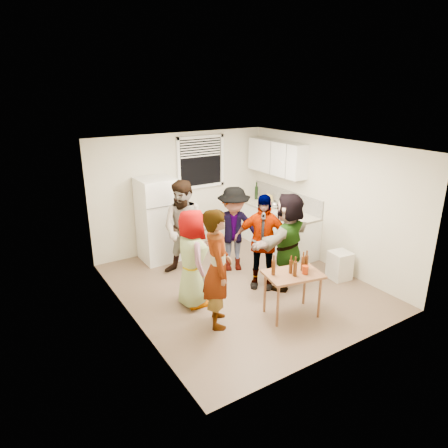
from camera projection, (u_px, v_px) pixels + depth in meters
room at (241, 286)px, 7.16m from camera, size 4.00×4.50×2.50m
window at (201, 162)px, 8.55m from camera, size 1.12×0.10×1.06m
refrigerator at (158, 220)px, 8.01m from camera, size 0.70×0.70×1.70m
counter_lower at (275, 228)px, 8.80m from camera, size 0.60×2.20×0.86m
countertop at (276, 208)px, 8.65m from camera, size 0.64×2.22×0.04m
backsplash at (286, 198)px, 8.73m from camera, size 0.03×2.20×0.36m
upper_cabinets at (277, 157)px, 8.52m from camera, size 0.34×1.60×0.70m
kettle at (275, 208)px, 8.60m from camera, size 0.29×0.26×0.19m
paper_towel at (283, 211)px, 8.43m from camera, size 0.13×0.13×0.28m
wine_bottle at (256, 199)px, 9.29m from camera, size 0.08×0.08×0.30m
beer_bottle_counter at (289, 215)px, 8.17m from camera, size 0.06×0.06×0.24m
blue_cup at (287, 216)px, 8.11m from camera, size 0.10×0.10×0.13m
picture_frame at (270, 198)px, 9.12m from camera, size 0.02×0.19×0.16m
trash_bin at (340, 266)px, 7.37m from camera, size 0.40×0.40×0.52m
serving_table at (291, 314)px, 6.27m from camera, size 0.94×0.73×0.71m
beer_bottle_table at (290, 273)px, 6.04m from camera, size 0.05×0.05×0.21m
red_cup at (305, 274)px, 6.02m from camera, size 0.10×0.10×0.13m
guest_grey at (193, 303)px, 6.59m from camera, size 1.72×1.05×0.51m
guest_stripe at (218, 322)px, 6.06m from camera, size 1.91×1.37×0.43m
guest_back_left at (187, 274)px, 7.61m from camera, size 1.91×1.92×0.69m
guest_back_right at (233, 269)px, 7.83m from camera, size 1.65×1.94×0.61m
guest_black at (261, 285)px, 7.18m from camera, size 1.89×1.91×0.41m
guest_orange at (285, 285)px, 7.18m from camera, size 2.06×2.14×0.51m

